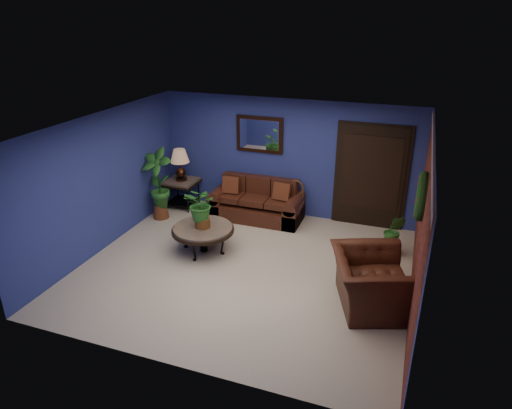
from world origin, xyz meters
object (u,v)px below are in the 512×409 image
(sofa, at_px, (257,205))
(side_chair, at_px, (294,199))
(coffee_table, at_px, (203,230))
(table_lamp, at_px, (180,161))
(end_table, at_px, (182,186))
(armchair, at_px, (371,282))

(sofa, height_order, side_chair, side_chair)
(coffee_table, height_order, table_lamp, table_lamp)
(end_table, bearing_deg, sofa, 0.74)
(sofa, bearing_deg, end_table, -179.26)
(sofa, height_order, armchair, sofa)
(coffee_table, bearing_deg, sofa, 76.16)
(table_lamp, relative_size, side_chair, 0.76)
(end_table, height_order, table_lamp, table_lamp)
(armchair, bearing_deg, sofa, 28.14)
(end_table, bearing_deg, table_lamp, -135.00)
(coffee_table, bearing_deg, armchair, -12.39)
(coffee_table, xyz_separation_m, armchair, (3.09, -0.68, -0.02))
(table_lamp, height_order, armchair, table_lamp)
(sofa, relative_size, table_lamp, 2.84)
(table_lamp, height_order, side_chair, table_lamp)
(sofa, distance_m, coffee_table, 1.81)
(end_table, bearing_deg, coffee_table, -51.85)
(end_table, distance_m, side_chair, 2.58)
(coffee_table, distance_m, armchair, 3.17)
(sofa, distance_m, armchair, 3.61)
(side_chair, bearing_deg, sofa, -177.13)
(armchair, bearing_deg, side_chair, 17.66)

